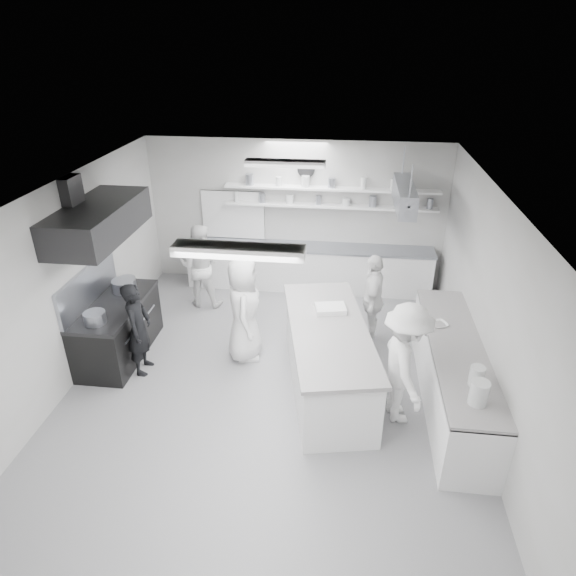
# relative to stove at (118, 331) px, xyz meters

# --- Properties ---
(floor) EXTENTS (6.00, 7.00, 0.02)m
(floor) POSITION_rel_stove_xyz_m (2.60, -0.40, -0.46)
(floor) COLOR #9A9A9B
(floor) RESTS_ON ground
(ceiling) EXTENTS (6.00, 7.00, 0.02)m
(ceiling) POSITION_rel_stove_xyz_m (2.60, -0.40, 2.56)
(ceiling) COLOR white
(ceiling) RESTS_ON wall_back
(wall_back) EXTENTS (6.00, 0.04, 3.00)m
(wall_back) POSITION_rel_stove_xyz_m (2.60, 3.10, 1.05)
(wall_back) COLOR #BDBDBD
(wall_back) RESTS_ON floor
(wall_front) EXTENTS (6.00, 0.04, 3.00)m
(wall_front) POSITION_rel_stove_xyz_m (2.60, -3.90, 1.05)
(wall_front) COLOR #BDBDBD
(wall_front) RESTS_ON floor
(wall_left) EXTENTS (0.04, 7.00, 3.00)m
(wall_left) POSITION_rel_stove_xyz_m (-0.40, -0.40, 1.05)
(wall_left) COLOR #BDBDBD
(wall_left) RESTS_ON floor
(wall_right) EXTENTS (0.04, 7.00, 3.00)m
(wall_right) POSITION_rel_stove_xyz_m (5.60, -0.40, 1.05)
(wall_right) COLOR #BDBDBD
(wall_right) RESTS_ON floor
(stove) EXTENTS (0.80, 1.80, 0.90)m
(stove) POSITION_rel_stove_xyz_m (0.00, 0.00, 0.00)
(stove) COLOR black
(stove) RESTS_ON floor
(exhaust_hood) EXTENTS (0.85, 2.00, 0.50)m
(exhaust_hood) POSITION_rel_stove_xyz_m (0.00, -0.00, 1.90)
(exhaust_hood) COLOR #242425
(exhaust_hood) RESTS_ON wall_left
(back_counter) EXTENTS (5.00, 0.60, 0.92)m
(back_counter) POSITION_rel_stove_xyz_m (2.90, 2.80, 0.01)
(back_counter) COLOR white
(back_counter) RESTS_ON floor
(shelf_lower) EXTENTS (4.20, 0.26, 0.04)m
(shelf_lower) POSITION_rel_stove_xyz_m (3.30, 2.97, 1.30)
(shelf_lower) COLOR white
(shelf_lower) RESTS_ON wall_back
(shelf_upper) EXTENTS (4.20, 0.26, 0.04)m
(shelf_upper) POSITION_rel_stove_xyz_m (3.30, 2.97, 1.65)
(shelf_upper) COLOR white
(shelf_upper) RESTS_ON wall_back
(pass_through_window) EXTENTS (1.30, 0.04, 1.00)m
(pass_through_window) POSITION_rel_stove_xyz_m (1.30, 3.08, 1.00)
(pass_through_window) COLOR black
(pass_through_window) RESTS_ON wall_back
(wall_clock) EXTENTS (0.32, 0.05, 0.32)m
(wall_clock) POSITION_rel_stove_xyz_m (2.80, 3.06, 2.00)
(wall_clock) COLOR white
(wall_clock) RESTS_ON wall_back
(right_counter) EXTENTS (0.74, 3.30, 0.94)m
(right_counter) POSITION_rel_stove_xyz_m (5.25, -0.60, 0.02)
(right_counter) COLOR white
(right_counter) RESTS_ON floor
(pot_rack) EXTENTS (0.30, 1.60, 0.40)m
(pot_rack) POSITION_rel_stove_xyz_m (4.60, 2.00, 1.85)
(pot_rack) COLOR #989CA7
(pot_rack) RESTS_ON ceiling
(light_fixture_front) EXTENTS (1.30, 0.25, 0.10)m
(light_fixture_front) POSITION_rel_stove_xyz_m (2.60, -2.20, 2.49)
(light_fixture_front) COLOR white
(light_fixture_front) RESTS_ON ceiling
(light_fixture_rear) EXTENTS (1.30, 0.25, 0.10)m
(light_fixture_rear) POSITION_rel_stove_xyz_m (2.60, 1.40, 2.49)
(light_fixture_rear) COLOR white
(light_fixture_rear) RESTS_ON ceiling
(prep_island) EXTENTS (1.53, 2.86, 1.00)m
(prep_island) POSITION_rel_stove_xyz_m (3.46, -0.45, 0.05)
(prep_island) COLOR white
(prep_island) RESTS_ON floor
(stove_pot) EXTENTS (0.38, 0.38, 0.25)m
(stove_pot) POSITION_rel_stove_xyz_m (0.00, 0.44, 0.58)
(stove_pot) COLOR #989CA7
(stove_pot) RESTS_ON stove
(cook_stove) EXTENTS (0.40, 0.58, 1.53)m
(cook_stove) POSITION_rel_stove_xyz_m (0.55, -0.38, 0.32)
(cook_stove) COLOR black
(cook_stove) RESTS_ON floor
(cook_back) EXTENTS (0.81, 0.63, 1.66)m
(cook_back) POSITION_rel_stove_xyz_m (0.90, 1.85, 0.38)
(cook_back) COLOR white
(cook_back) RESTS_ON floor
(cook_island_left) EXTENTS (0.69, 0.94, 1.76)m
(cook_island_left) POSITION_rel_stove_xyz_m (2.08, 0.19, 0.43)
(cook_island_left) COLOR white
(cook_island_left) RESTS_ON floor
(cook_island_right) EXTENTS (0.51, 0.99, 1.61)m
(cook_island_right) POSITION_rel_stove_xyz_m (4.14, 0.93, 0.36)
(cook_island_right) COLOR white
(cook_island_right) RESTS_ON floor
(cook_right) EXTENTS (0.86, 1.25, 1.78)m
(cook_right) POSITION_rel_stove_xyz_m (4.50, -0.99, 0.44)
(cook_right) COLOR white
(cook_right) RESTS_ON floor
(bowl_island_a) EXTENTS (0.34, 0.34, 0.07)m
(bowl_island_a) POSITION_rel_stove_xyz_m (3.42, 0.07, 0.58)
(bowl_island_a) COLOR #989CA7
(bowl_island_a) RESTS_ON prep_island
(bowl_island_b) EXTENTS (0.21, 0.21, 0.05)m
(bowl_island_b) POSITION_rel_stove_xyz_m (3.25, 0.20, 0.58)
(bowl_island_b) COLOR white
(bowl_island_b) RESTS_ON prep_island
(bowl_right) EXTENTS (0.33, 0.33, 0.06)m
(bowl_right) POSITION_rel_stove_xyz_m (5.07, -0.05, 0.52)
(bowl_right) COLOR white
(bowl_right) RESTS_ON right_counter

